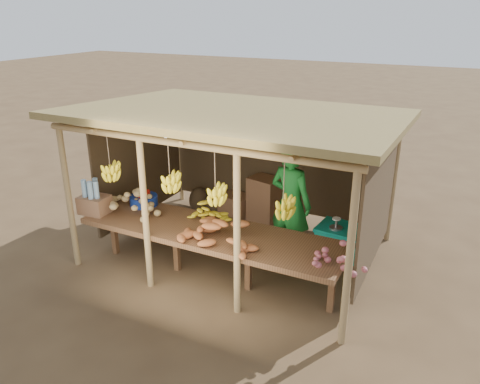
% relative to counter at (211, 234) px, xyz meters
% --- Properties ---
extents(ground, '(60.00, 60.00, 0.00)m').
position_rel_counter_xyz_m(ground, '(-0.00, 0.95, -0.74)').
color(ground, brown).
rests_on(ground, ground).
extents(stall_structure, '(4.70, 3.50, 2.43)m').
position_rel_counter_xyz_m(stall_structure, '(0.00, 0.85, 1.17)').
color(stall_structure, '#A68656').
rests_on(stall_structure, ground).
extents(counter, '(3.90, 1.05, 0.80)m').
position_rel_counter_xyz_m(counter, '(0.00, 0.00, 0.00)').
color(counter, brown).
rests_on(counter, ground).
extents(potato_heap, '(1.07, 0.69, 0.37)m').
position_rel_counter_xyz_m(potato_heap, '(-1.40, 0.00, 0.25)').
color(potato_heap, tan).
rests_on(potato_heap, counter).
extents(sweet_potato_heap, '(1.32, 1.09, 0.36)m').
position_rel_counter_xyz_m(sweet_potato_heap, '(0.31, -0.23, 0.24)').
color(sweet_potato_heap, '#AD5B2C').
rests_on(sweet_potato_heap, counter).
extents(onion_heap, '(0.83, 0.54, 0.36)m').
position_rel_counter_xyz_m(onion_heap, '(1.90, -0.31, 0.24)').
color(onion_heap, '#AC5358').
rests_on(onion_heap, counter).
extents(banana_pile, '(0.57, 0.40, 0.34)m').
position_rel_counter_xyz_m(banana_pile, '(-0.21, 0.32, 0.23)').
color(banana_pile, yellow).
rests_on(banana_pile, counter).
extents(tomato_basin, '(0.44, 0.44, 0.23)m').
position_rel_counter_xyz_m(tomato_basin, '(-1.42, 0.33, 0.16)').
color(tomato_basin, navy).
rests_on(tomato_basin, counter).
extents(bottle_box, '(0.45, 0.37, 0.54)m').
position_rel_counter_xyz_m(bottle_box, '(-1.90, -0.25, 0.27)').
color(bottle_box, brown).
rests_on(bottle_box, counter).
extents(vendor, '(0.78, 0.60, 1.91)m').
position_rel_counter_xyz_m(vendor, '(0.80, 1.08, 0.21)').
color(vendor, '#1B7C2B').
rests_on(vendor, ground).
extents(tarp_crate, '(0.71, 0.63, 0.79)m').
position_rel_counter_xyz_m(tarp_crate, '(1.54, 1.32, -0.41)').
color(tarp_crate, brown).
rests_on(tarp_crate, ground).
extents(carton_stack, '(1.24, 0.56, 0.87)m').
position_rel_counter_xyz_m(carton_stack, '(-0.27, 2.12, -0.35)').
color(carton_stack, brown).
rests_on(carton_stack, ground).
extents(burlap_sacks, '(0.76, 0.40, 0.54)m').
position_rel_counter_xyz_m(burlap_sacks, '(-1.32, 2.15, -0.51)').
color(burlap_sacks, '#4C3923').
rests_on(burlap_sacks, ground).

